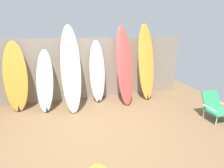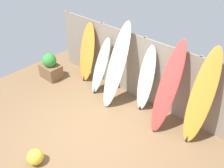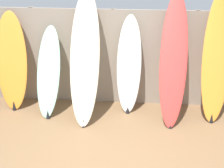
{
  "view_description": "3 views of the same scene",
  "coord_description": "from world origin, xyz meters",
  "px_view_note": "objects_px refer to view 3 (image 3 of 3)",
  "views": [
    {
      "loc": [
        -0.55,
        -3.04,
        2.06
      ],
      "look_at": [
        0.46,
        0.66,
        0.83
      ],
      "focal_mm": 28.0,
      "sensor_mm": 36.0,
      "label": 1
    },
    {
      "loc": [
        3.15,
        -2.66,
        4.25
      ],
      "look_at": [
        0.05,
        0.77,
        1.09
      ],
      "focal_mm": 40.0,
      "sensor_mm": 36.0,
      "label": 2
    },
    {
      "loc": [
        0.41,
        -3.31,
        3.0
      ],
      "look_at": [
        0.1,
        0.59,
        1.07
      ],
      "focal_mm": 50.0,
      "sensor_mm": 36.0,
      "label": 3
    }
  ],
  "objects_px": {
    "surfboard_orange_0": "(12,63)",
    "surfboard_orange_5": "(217,59)",
    "surfboard_seafoam_1": "(48,73)",
    "surfboard_cream_2": "(85,60)",
    "surfboard_white_3": "(129,66)",
    "surfboard_red_4": "(173,62)"
  },
  "relations": [
    {
      "from": "surfboard_seafoam_1",
      "to": "surfboard_white_3",
      "type": "relative_size",
      "value": 0.89
    },
    {
      "from": "surfboard_red_4",
      "to": "surfboard_orange_5",
      "type": "relative_size",
      "value": 0.97
    },
    {
      "from": "surfboard_orange_0",
      "to": "surfboard_white_3",
      "type": "distance_m",
      "value": 2.11
    },
    {
      "from": "surfboard_orange_0",
      "to": "surfboard_cream_2",
      "type": "bearing_deg",
      "value": -10.58
    },
    {
      "from": "surfboard_orange_0",
      "to": "surfboard_orange_5",
      "type": "height_order",
      "value": "surfboard_orange_5"
    },
    {
      "from": "surfboard_orange_0",
      "to": "surfboard_orange_5",
      "type": "distance_m",
      "value": 3.57
    },
    {
      "from": "surfboard_seafoam_1",
      "to": "surfboard_white_3",
      "type": "bearing_deg",
      "value": 7.16
    },
    {
      "from": "surfboard_seafoam_1",
      "to": "surfboard_white_3",
      "type": "distance_m",
      "value": 1.42
    },
    {
      "from": "surfboard_white_3",
      "to": "surfboard_orange_5",
      "type": "relative_size",
      "value": 0.8
    },
    {
      "from": "surfboard_seafoam_1",
      "to": "surfboard_orange_5",
      "type": "xyz_separation_m",
      "value": [
        2.86,
        0.08,
        0.32
      ]
    },
    {
      "from": "surfboard_seafoam_1",
      "to": "surfboard_red_4",
      "type": "xyz_separation_m",
      "value": [
        2.14,
        -0.05,
        0.3
      ]
    },
    {
      "from": "surfboard_white_3",
      "to": "surfboard_orange_0",
      "type": "bearing_deg",
      "value": -179.36
    },
    {
      "from": "surfboard_seafoam_1",
      "to": "surfboard_red_4",
      "type": "height_order",
      "value": "surfboard_red_4"
    },
    {
      "from": "surfboard_white_3",
      "to": "surfboard_red_4",
      "type": "bearing_deg",
      "value": -17.03
    },
    {
      "from": "surfboard_white_3",
      "to": "surfboard_cream_2",
      "type": "bearing_deg",
      "value": -159.09
    },
    {
      "from": "surfboard_seafoam_1",
      "to": "surfboard_orange_0",
      "type": "bearing_deg",
      "value": 167.73
    },
    {
      "from": "surfboard_orange_0",
      "to": "surfboard_cream_2",
      "type": "xyz_separation_m",
      "value": [
        1.37,
        -0.26,
        0.2
      ]
    },
    {
      "from": "surfboard_seafoam_1",
      "to": "surfboard_orange_5",
      "type": "relative_size",
      "value": 0.7
    },
    {
      "from": "surfboard_orange_0",
      "to": "surfboard_seafoam_1",
      "type": "distance_m",
      "value": 0.73
    },
    {
      "from": "surfboard_seafoam_1",
      "to": "surfboard_cream_2",
      "type": "height_order",
      "value": "surfboard_cream_2"
    },
    {
      "from": "surfboard_cream_2",
      "to": "surfboard_orange_5",
      "type": "height_order",
      "value": "surfboard_orange_5"
    },
    {
      "from": "surfboard_orange_5",
      "to": "surfboard_orange_0",
      "type": "bearing_deg",
      "value": 178.76
    }
  ]
}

